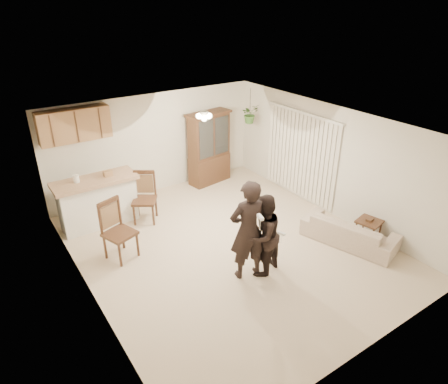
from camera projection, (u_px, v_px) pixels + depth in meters
floor at (229, 246)px, 8.09m from camera, size 6.50×6.50×0.00m
ceiling at (230, 127)px, 6.99m from camera, size 5.50×6.50×0.02m
wall_back at (155, 144)px, 9.95m from camera, size 5.50×0.02×2.50m
wall_front at (374, 284)px, 5.13m from camera, size 5.50×0.02×2.50m
wall_left at (84, 235)px, 6.16m from camera, size 0.02×6.50×2.50m
wall_right at (330, 161)px, 8.92m from camera, size 0.02×6.50×2.50m
breakfast_bar at (98, 204)px, 8.69m from camera, size 1.60×0.55×1.00m
bar_top at (95, 181)px, 8.44m from camera, size 1.75×0.70×0.08m
upper_cabinets at (74, 125)px, 8.49m from camera, size 1.50×0.34×0.70m
vertical_blinds at (300, 156)px, 9.64m from camera, size 0.06×2.30×2.10m
ceiling_fixture at (204, 116)px, 8.02m from camera, size 0.36×0.36×0.20m
hanging_plant at (250, 114)px, 10.21m from camera, size 0.43×0.37×0.48m
plant_cord at (250, 101)px, 10.07m from camera, size 0.01×0.01×0.65m
sofa at (350, 227)px, 8.06m from camera, size 1.23×2.00×0.73m
adult at (248, 232)px, 6.89m from camera, size 0.74×0.57×1.80m
child at (263, 240)px, 7.08m from camera, size 0.79×0.70×1.35m
china_hutch at (209, 149)px, 10.51m from camera, size 1.27×0.64×1.92m
side_table at (368, 231)px, 8.15m from camera, size 0.54×0.54×0.55m
chair_bar at (121, 242)px, 7.63m from camera, size 0.66×0.66×1.18m
chair_hutch_left at (145, 208)px, 8.89m from camera, size 0.70×0.70×1.14m
chair_hutch_right at (203, 172)px, 10.78m from camera, size 0.46×0.46×1.02m
controller_adult at (260, 217)px, 6.28m from camera, size 0.09×0.17×0.05m
controller_child at (282, 234)px, 6.76m from camera, size 0.08×0.14×0.04m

